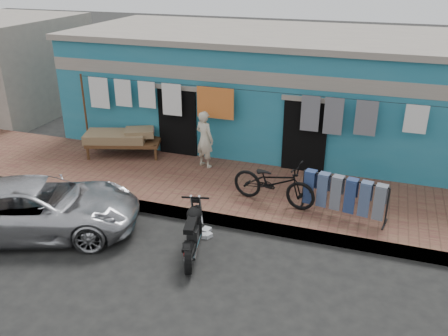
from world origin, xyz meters
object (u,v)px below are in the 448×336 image
jeans_rack (344,196)px  car (38,207)px  bicycle (274,178)px  motorcycle (192,231)px  charpoy (124,143)px  seated_person (205,139)px

jeans_rack → car: bearing=-158.6°
bicycle → motorcycle: bearing=162.0°
bicycle → charpoy: 4.83m
car → bicycle: bicycle is taller
seated_person → bicycle: bearing=169.0°
seated_person → charpoy: size_ratio=0.65×
seated_person → motorcycle: (1.10, -3.52, -0.50)m
motorcycle → jeans_rack: (2.62, 2.03, 0.20)m
bicycle → charpoy: bearing=82.0°
seated_person → charpoy: (-2.41, 0.02, -0.40)m
bicycle → seated_person: bearing=66.3°
car → charpoy: size_ratio=1.83×
charpoy → jeans_rack: jeans_rack is taller
seated_person → charpoy: seated_person is taller
charpoy → bicycle: bearing=-17.5°
motorcycle → charpoy: bearing=121.7°
motorcycle → car: bearing=172.1°
motorcycle → seated_person: bearing=94.3°
bicycle → jeans_rack: bearing=-83.0°
jeans_rack → bicycle: bearing=177.6°
car → charpoy: car is taller
motorcycle → charpoy: (-3.51, 3.54, 0.10)m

